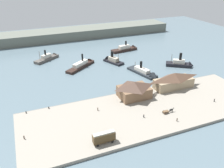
% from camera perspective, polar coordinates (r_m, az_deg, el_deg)
% --- Properties ---
extents(ground_plane, '(320.00, 320.00, 0.00)m').
position_cam_1_polar(ground_plane, '(122.58, 3.52, -1.45)').
color(ground_plane, slate).
extents(quay_promenade, '(110.00, 36.00, 1.20)m').
position_cam_1_polar(quay_promenade, '(105.65, 8.71, -6.28)').
color(quay_promenade, gray).
rests_on(quay_promenade, ground).
extents(seawall_edge, '(110.00, 0.80, 1.00)m').
position_cam_1_polar(seawall_edge, '(119.50, 4.27, -1.98)').
color(seawall_edge, slate).
rests_on(seawall_edge, ground).
extents(ferry_shed_east_terminal, '(14.49, 10.99, 7.84)m').
position_cam_1_polar(ferry_shed_east_terminal, '(112.10, 5.38, -1.34)').
color(ferry_shed_east_terminal, brown).
rests_on(ferry_shed_east_terminal, quay_promenade).
extents(ferry_shed_customs_shed, '(20.87, 7.99, 8.14)m').
position_cam_1_polar(ferry_shed_customs_shed, '(124.54, 14.70, 0.89)').
color(ferry_shed_customs_shed, '#998466').
rests_on(ferry_shed_customs_shed, quay_promenade).
extents(street_tram, '(8.08, 2.42, 4.45)m').
position_cam_1_polar(street_tram, '(84.57, -1.95, -12.67)').
color(street_tram, '#4C381E').
rests_on(street_tram, quay_promenade).
extents(horse_cart, '(5.46, 1.44, 1.87)m').
position_cam_1_polar(horse_cart, '(104.02, 13.40, -6.32)').
color(horse_cart, brown).
rests_on(horse_cart, quay_promenade).
extents(pedestrian_near_cart, '(0.40, 0.40, 1.63)m').
position_cam_1_polar(pedestrian_near_cart, '(99.68, 15.44, -8.29)').
color(pedestrian_near_cart, '#4C3D33').
rests_on(pedestrian_near_cart, quay_promenade).
extents(pedestrian_by_tram, '(0.41, 0.41, 1.64)m').
position_cam_1_polar(pedestrian_by_tram, '(92.92, -20.49, -11.97)').
color(pedestrian_by_tram, '#4C3D33').
rests_on(pedestrian_by_tram, quay_promenade).
extents(pedestrian_near_east_shed, '(0.41, 0.41, 1.68)m').
position_cam_1_polar(pedestrian_near_east_shed, '(102.91, -3.46, -6.06)').
color(pedestrian_near_east_shed, '#6B5B4C').
rests_on(pedestrian_near_east_shed, quay_promenade).
extents(pedestrian_walking_east, '(0.39, 0.39, 1.59)m').
position_cam_1_polar(pedestrian_walking_east, '(99.23, 7.68, -7.65)').
color(pedestrian_walking_east, '#232328').
rests_on(pedestrian_walking_east, quay_promenade).
extents(pedestrian_near_west_shed, '(0.40, 0.40, 1.61)m').
position_cam_1_polar(pedestrian_near_west_shed, '(119.04, 23.49, -3.63)').
color(pedestrian_near_west_shed, '#232328').
rests_on(pedestrian_near_west_shed, quay_promenade).
extents(mooring_post_center_west, '(0.44, 0.44, 0.90)m').
position_cam_1_polar(mooring_post_center_west, '(107.65, -20.05, -6.42)').
color(mooring_post_center_west, black).
rests_on(mooring_post_center_west, quay_promenade).
extents(mooring_post_west, '(0.44, 0.44, 0.90)m').
position_cam_1_polar(mooring_post_west, '(107.89, -15.02, -5.55)').
color(mooring_post_west, black).
rests_on(mooring_post_west, quay_promenade).
extents(ferry_approaching_east, '(19.24, 15.71, 9.32)m').
position_cam_1_polar(ferry_approaching_east, '(169.20, -15.02, 6.19)').
color(ferry_approaching_east, '#514C47').
rests_on(ferry_approaching_east, ground).
extents(ferry_approaching_west, '(11.36, 23.07, 9.35)m').
position_cam_1_polar(ferry_approaching_west, '(140.46, 8.15, 2.57)').
color(ferry_approaching_west, '#23282D').
rests_on(ferry_approaching_west, ground).
extents(ferry_departing_north, '(17.29, 14.25, 10.43)m').
position_cam_1_polar(ferry_departing_north, '(158.05, 16.47, 4.66)').
color(ferry_departing_north, black).
rests_on(ferry_departing_north, ground).
extents(ferry_moored_east, '(10.98, 16.44, 9.32)m').
position_cam_1_polar(ferry_moored_east, '(158.90, -0.15, 5.81)').
color(ferry_moored_east, black).
rests_on(ferry_moored_east, ground).
extents(ferry_moored_west, '(23.36, 19.54, 9.87)m').
position_cam_1_polar(ferry_moored_west, '(152.74, -6.98, 4.73)').
color(ferry_moored_west, black).
rests_on(ferry_moored_west, ground).
extents(ferry_mid_harbor, '(22.68, 7.84, 9.01)m').
position_cam_1_polar(ferry_mid_harbor, '(182.43, 3.58, 8.51)').
color(ferry_mid_harbor, black).
rests_on(ferry_mid_harbor, ground).
extents(far_headland, '(180.00, 24.00, 8.00)m').
position_cam_1_polar(far_headland, '(219.27, -9.24, 11.97)').
color(far_headland, '#60665B').
rests_on(far_headland, ground).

